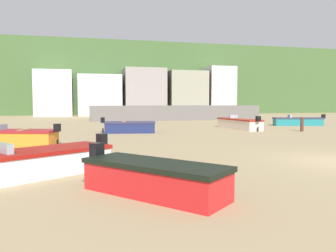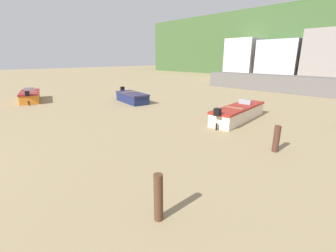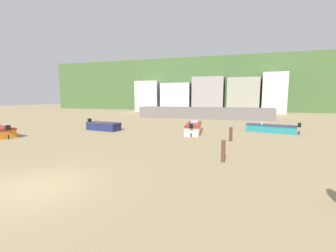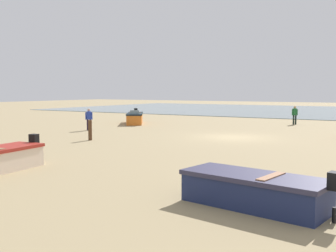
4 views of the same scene
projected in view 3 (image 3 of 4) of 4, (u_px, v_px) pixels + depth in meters
The scene contains 13 objects.
ground_plane at pixel (36, 187), 8.82m from camera, with size 160.00×160.00×0.00m, color #98845E.
headland_hill at pixel (215, 87), 70.40m from camera, with size 90.00×32.00×13.31m, color #3D5A2E.
harbor_pier at pixel (203, 113), 36.52m from camera, with size 21.43×2.40×1.83m, color #615C59.
townhouse_far_left at pixel (151, 96), 57.28m from camera, with size 5.74×6.56×7.30m, color silver.
townhouse_left at pixel (177, 97), 54.73m from camera, with size 6.98×5.63×6.72m, color #BABAC7.
townhouse_centre_left at pixel (209, 95), 52.69m from camera, with size 6.95×6.20×7.96m, color gray.
townhouse_centre_right at pixel (243, 95), 50.33m from camera, with size 6.64×5.93×7.64m, color gray.
townhouse_right at pixel (273, 93), 48.22m from camera, with size 4.77×5.44×8.53m, color beige.
boat_teal_0 at pixel (271, 128), 22.37m from camera, with size 4.93×2.27×1.10m.
boat_navy_1 at pixel (103, 126), 23.91m from camera, with size 4.07×2.03×1.15m.
boat_cream_2 at pixel (194, 128), 22.35m from camera, with size 1.91×5.52×1.19m.
mooring_post_near_water at pixel (223, 151), 12.19m from camera, with size 0.22×0.22×1.20m, color #503220.
mooring_post_mid_beach at pixel (231, 134), 18.04m from camera, with size 0.25×0.25×1.10m, color #4E2B21.
Camera 3 is at (7.45, -6.50, 3.52)m, focal length 24.12 mm.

